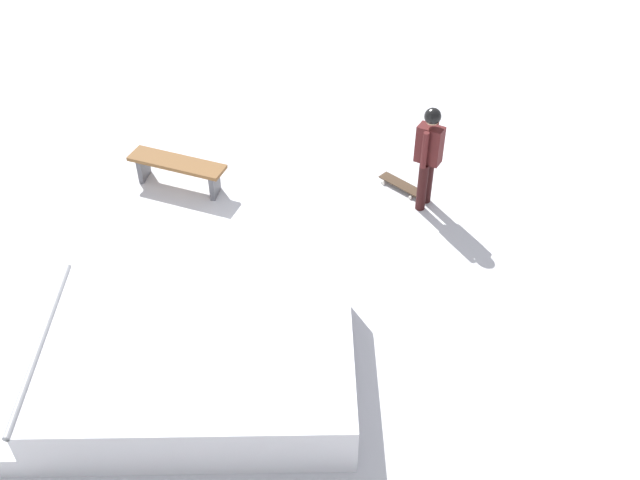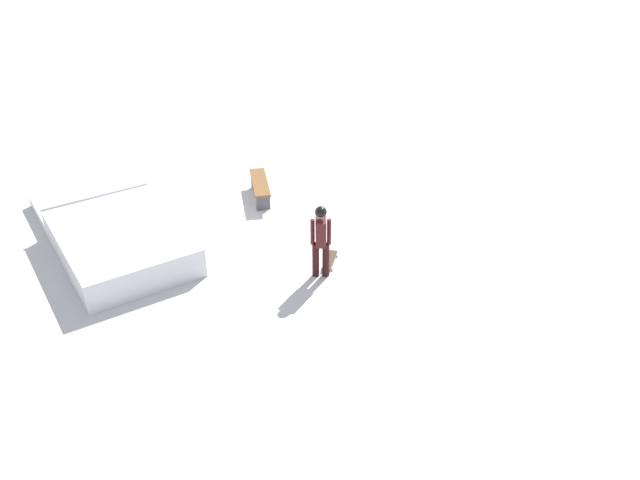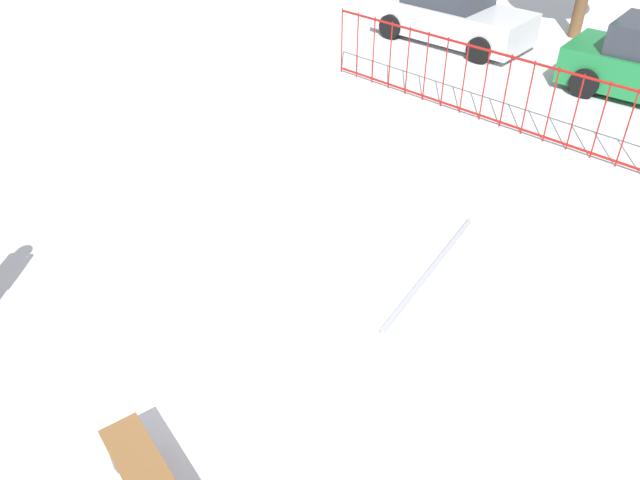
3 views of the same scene
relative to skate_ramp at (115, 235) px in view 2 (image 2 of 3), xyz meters
name	(u,v)px [view 2 (image 2 of 3)]	position (x,y,z in m)	size (l,w,h in m)	color
ground_plane	(175,242)	(-0.31, -1.30, -0.32)	(60.00, 60.00, 0.00)	silver
skate_ramp	(115,235)	(0.00, 0.00, 0.00)	(5.78, 3.52, 0.74)	silver
skater	(321,236)	(-2.90, -4.00, 0.69)	(0.43, 0.42, 1.73)	black
skateboard	(330,260)	(-2.53, -4.37, -0.24)	(0.77, 0.62, 0.09)	#3F2D1E
park_bench	(260,186)	(1.02, -3.86, 0.04)	(1.65, 0.71, 0.48)	brown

